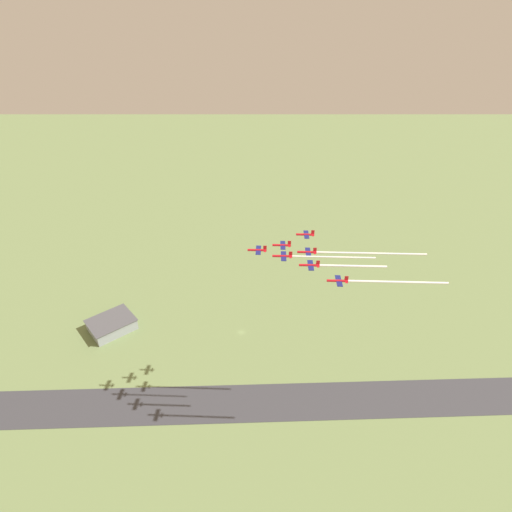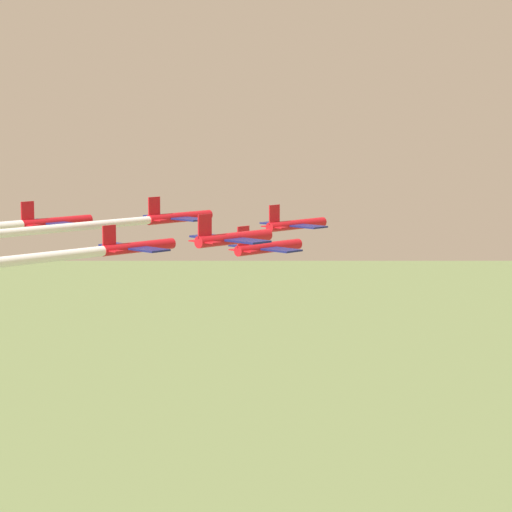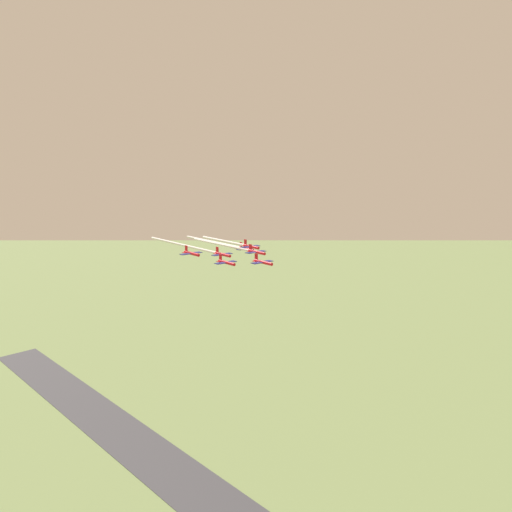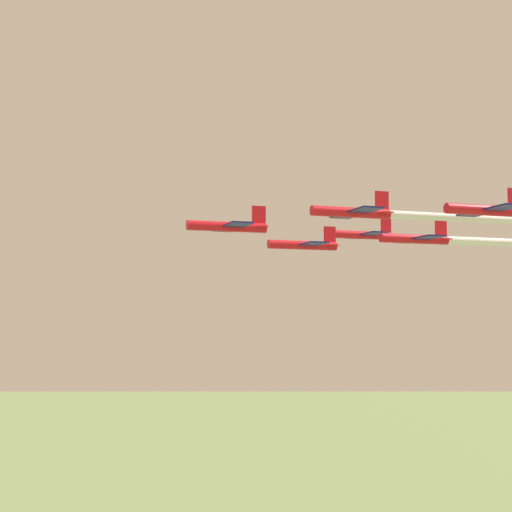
{
  "view_description": "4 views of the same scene",
  "coord_description": "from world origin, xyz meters",
  "views": [
    {
      "loc": [
        -145.97,
        -190.54,
        217.99
      ],
      "look_at": [
        -34.65,
        -59.04,
        112.66
      ],
      "focal_mm": 28.0,
      "sensor_mm": 36.0,
      "label": 1
    },
    {
      "loc": [
        112.16,
        -58.69,
        130.92
      ],
      "look_at": [
        -31.99,
        -64.17,
        112.45
      ],
      "focal_mm": 85.0,
      "sensor_mm": 36.0,
      "label": 2
    },
    {
      "loc": [
        -55.91,
        117.4,
        151.41
      ],
      "look_at": [
        -31.78,
        -57.29,
        118.71
      ],
      "focal_mm": 35.0,
      "sensor_mm": 36.0,
      "label": 3
    },
    {
      "loc": [
        -104.71,
        -102.87,
        105.59
      ],
      "look_at": [
        -33.24,
        -62.69,
        112.52
      ],
      "focal_mm": 50.0,
      "sensor_mm": 36.0,
      "label": 4
    }
  ],
  "objects": [
    {
      "name": "smoke_trail_1",
      "position": [
        -11.62,
        -89.88,
        117.29
      ],
      "size": [
        30.12,
        27.69,
        0.93
      ],
      "rotation": [
        0.0,
        0.0,
        0.83
      ],
      "color": "white"
    },
    {
      "name": "jet_3",
      "position": [
        -25.38,
        -87.23,
        117.12
      ],
      "size": [
        8.43,
        8.34,
        3.23
      ],
      "rotation": [
        0.0,
        0.0,
        0.83
      ],
      "color": "red"
    },
    {
      "name": "jet_5",
      "position": [
        -5.55,
        -65.58,
        117.59
      ],
      "size": [
        8.43,
        8.34,
        3.23
      ],
      "rotation": [
        0.0,
        0.0,
        0.83
      ],
      "color": "red"
    },
    {
      "name": "jet_4",
      "position": [
        -15.46,
        -76.4,
        115.48
      ],
      "size": [
        8.43,
        8.34,
        3.23
      ],
      "rotation": [
        0.0,
        0.0,
        0.83
      ],
      "color": "red"
    },
    {
      "name": "jet_6",
      "position": [
        -21.13,
        -101.06,
        113.72
      ],
      "size": [
        8.43,
        8.34,
        3.23
      ],
      "rotation": [
        0.0,
        0.0,
        0.83
      ],
      "color": "red"
    },
    {
      "name": "jet_2",
      "position": [
        -19.71,
        -62.56,
        115.0
      ],
      "size": [
        8.43,
        8.34,
        3.23
      ],
      "rotation": [
        0.0,
        0.0,
        0.83
      ],
      "color": "red"
    },
    {
      "name": "smoke_trail_4",
      "position": [
        7.91,
        -97.81,
        115.44
      ],
      "size": [
        40.95,
        37.64,
        1.07
      ],
      "rotation": [
        0.0,
        0.0,
        0.83
      ],
      "color": "white"
    },
    {
      "name": "jet_0",
      "position": [
        -33.86,
        -59.55,
        116.1
      ],
      "size": [
        8.43,
        8.34,
        3.23
      ],
      "rotation": [
        0.0,
        0.0,
        0.83
      ],
      "color": "red"
    },
    {
      "name": "smoke_trail_6",
      "position": [
        -1.3,
        -119.23,
        113.67
      ],
      "size": [
        33.92,
        31.2,
        1.13
      ],
      "rotation": [
        0.0,
        0.0,
        0.83
      ],
      "color": "white"
    },
    {
      "name": "jet_1",
      "position": [
        -29.62,
        -73.39,
        117.33
      ],
      "size": [
        8.43,
        8.34,
        3.23
      ],
      "rotation": [
        0.0,
        0.0,
        0.83
      ],
      "color": "red"
    },
    {
      "name": "smoke_trail_3",
      "position": [
        -10.64,
        -100.72,
        117.07
      ],
      "size": [
        23.75,
        21.89,
        1.17
      ],
      "rotation": [
        0.0,
        0.0,
        0.83
      ],
      "color": "white"
    }
  ]
}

